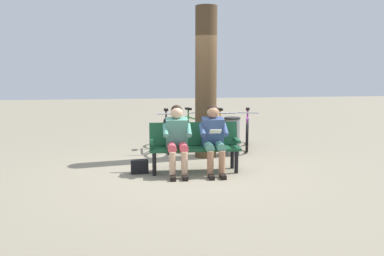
% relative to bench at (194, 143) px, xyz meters
% --- Properties ---
extents(ground_plane, '(40.00, 40.00, 0.00)m').
position_rel_bench_xyz_m(ground_plane, '(0.09, -0.04, -0.51)').
color(ground_plane, gray).
extents(bench, '(1.62, 0.57, 0.87)m').
position_rel_bench_xyz_m(bench, '(0.00, 0.00, 0.00)').
color(bench, '#194C2D').
rests_on(bench, ground).
extents(person_reading, '(0.51, 0.78, 1.20)m').
position_rel_bench_xyz_m(person_reading, '(-0.31, 0.18, 0.16)').
color(person_reading, '#334772').
rests_on(person_reading, ground).
extents(person_companion, '(0.51, 0.78, 1.20)m').
position_rel_bench_xyz_m(person_companion, '(0.33, 0.15, 0.16)').
color(person_companion, '#4C8C7A').
rests_on(person_companion, ground).
extents(handbag, '(0.31, 0.16, 0.24)m').
position_rel_bench_xyz_m(handbag, '(0.98, 0.03, -0.39)').
color(handbag, black).
rests_on(handbag, ground).
extents(tree_trunk, '(0.44, 0.44, 3.09)m').
position_rel_bench_xyz_m(tree_trunk, '(-0.43, -1.11, 1.04)').
color(tree_trunk, '#4C3823').
rests_on(tree_trunk, ground).
extents(litter_bin, '(0.35, 0.35, 0.82)m').
position_rel_bench_xyz_m(litter_bin, '(-1.03, -1.19, -0.10)').
color(litter_bin, slate).
rests_on(litter_bin, ground).
extents(bicycle_blue, '(0.65, 1.62, 0.94)m').
position_rel_bench_xyz_m(bicycle_blue, '(-1.59, -1.86, -0.15)').
color(bicycle_blue, black).
rests_on(bicycle_blue, ground).
extents(bicycle_orange, '(0.48, 1.68, 0.94)m').
position_rel_bench_xyz_m(bicycle_orange, '(-0.96, -1.87, -0.15)').
color(bicycle_orange, black).
rests_on(bicycle_orange, ground).
extents(bicycle_purple, '(0.57, 1.64, 0.94)m').
position_rel_bench_xyz_m(bicycle_purple, '(-0.29, -2.12, -0.15)').
color(bicycle_purple, black).
rests_on(bicycle_purple, ground).
extents(bicycle_green, '(0.48, 1.68, 0.94)m').
position_rel_bench_xyz_m(bicycle_green, '(0.30, -1.97, -0.15)').
color(bicycle_green, black).
rests_on(bicycle_green, ground).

